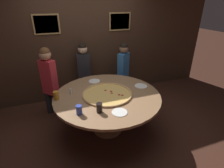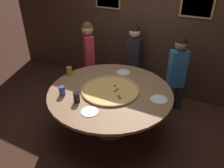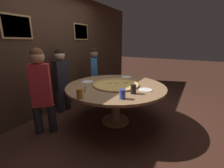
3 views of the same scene
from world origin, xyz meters
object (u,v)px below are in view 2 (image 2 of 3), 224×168
dining_table (110,97)px  diner_far_right (177,71)px  giant_pizza (110,90)px  drink_cup_centre_back (62,91)px  white_plate_right_side (90,112)px  drink_cup_far_left (69,71)px  white_plate_beside_cup (159,99)px  white_plate_near_front (123,72)px  drink_cup_near_left (77,97)px  diner_side_left (89,54)px  diner_side_right (133,56)px  condiment_shaker (85,73)px

dining_table → diner_far_right: diner_far_right is taller
giant_pizza → diner_far_right: 1.26m
dining_table → drink_cup_centre_back: (-0.54, -0.40, 0.18)m
giant_pizza → white_plate_right_side: giant_pizza is taller
drink_cup_far_left → white_plate_beside_cup: drink_cup_far_left is taller
white_plate_right_side → white_plate_near_front: size_ratio=1.00×
drink_cup_near_left → drink_cup_far_left: 0.80m
diner_far_right → dining_table: bearing=19.0°
drink_cup_far_left → diner_side_left: diner_side_left is taller
giant_pizza → white_plate_right_side: size_ratio=3.77×
diner_far_right → giant_pizza: bearing=18.9°
giant_pizza → diner_side_right: 1.25m
giant_pizza → diner_side_left: 1.25m
white_plate_beside_cup → white_plate_near_front: bearing=146.6°
diner_side_right → diner_far_right: (0.87, -0.22, -0.01)m
white_plate_right_side → diner_side_right: bearing=94.7°
white_plate_beside_cup → diner_far_right: 0.92m
white_plate_near_front → diner_side_left: (-0.84, 0.26, 0.06)m
diner_far_right → condiment_shaker: bearing=-4.5°
white_plate_near_front → condiment_shaker: (-0.51, -0.37, 0.05)m
white_plate_beside_cup → diner_side_left: size_ratio=0.16×
white_plate_beside_cup → diner_side_right: (-0.84, 1.15, 0.03)m
white_plate_near_front → diner_side_left: size_ratio=0.16×
drink_cup_centre_back → drink_cup_near_left: size_ratio=0.96×
giant_pizza → white_plate_near_front: bearing=96.3°
white_plate_beside_cup → diner_side_right: 1.42m
giant_pizza → drink_cup_far_left: 0.83m
drink_cup_near_left → diner_far_right: bearing=56.0°
dining_table → condiment_shaker: condiment_shaker is taller
condiment_shaker → white_plate_beside_cup: bearing=-6.1°
drink_cup_near_left → white_plate_near_front: bearing=79.4°
giant_pizza → diner_side_left: (-0.90, 0.87, 0.05)m
drink_cup_centre_back → white_plate_beside_cup: (1.24, 0.50, -0.06)m
drink_cup_far_left → diner_far_right: diner_far_right is taller
drink_cup_near_left → condiment_shaker: 0.75m
drink_cup_near_left → white_plate_right_side: size_ratio=0.63×
giant_pizza → diner_side_left: diner_side_left is taller
drink_cup_near_left → drink_cup_far_left: bearing=133.5°
white_plate_right_side → diner_side_left: bearing=122.5°
dining_table → drink_cup_centre_back: size_ratio=13.28×
condiment_shaker → diner_side_right: bearing=66.8°
white_plate_beside_cup → diner_side_left: diner_side_left is taller
condiment_shaker → diner_side_left: 0.71m
diner_side_right → condiment_shaker: bearing=73.5°
diner_side_right → diner_side_left: diner_side_left is taller
giant_pizza → drink_cup_far_left: (-0.82, 0.13, 0.05)m
white_plate_beside_cup → condiment_shaker: bearing=173.9°
white_plate_right_side → diner_side_left: diner_side_left is taller
drink_cup_centre_back → condiment_shaker: bearing=92.9°
drink_cup_near_left → diner_far_right: (0.99, 1.47, -0.04)m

